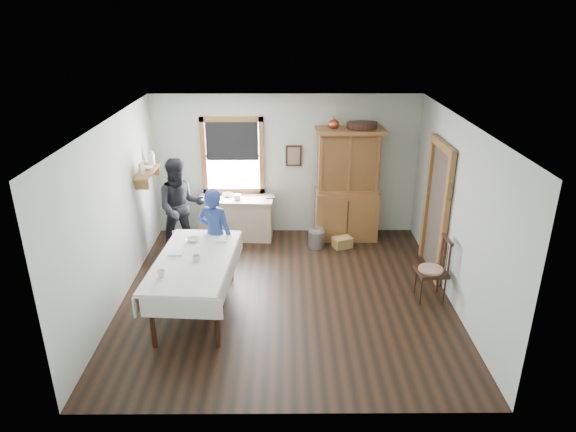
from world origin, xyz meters
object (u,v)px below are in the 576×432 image
(spindle_chair, at_px, (432,269))
(woman_blue, at_px, (215,239))
(figure_dark, at_px, (181,210))
(work_counter, at_px, (236,218))
(pail, at_px, (316,239))
(dining_table, at_px, (196,284))
(wicker_basket, at_px, (342,242))
(china_hutch, at_px, (347,185))

(spindle_chair, distance_m, woman_blue, 3.38)
(figure_dark, bearing_deg, woman_blue, -70.71)
(woman_blue, height_order, figure_dark, figure_dark)
(work_counter, distance_m, spindle_chair, 3.87)
(pail, height_order, woman_blue, woman_blue)
(dining_table, bearing_deg, pail, 48.26)
(dining_table, xyz_separation_m, wicker_basket, (2.37, 2.09, -0.32))
(woman_blue, bearing_deg, figure_dark, -34.40)
(china_hutch, xyz_separation_m, woman_blue, (-2.28, -1.65, -0.33))
(dining_table, relative_size, pail, 6.48)
(work_counter, distance_m, woman_blue, 1.68)
(figure_dark, bearing_deg, dining_table, -90.64)
(work_counter, relative_size, china_hutch, 0.66)
(dining_table, xyz_separation_m, pail, (1.88, 2.11, -0.26))
(woman_blue, distance_m, figure_dark, 1.25)
(work_counter, relative_size, woman_blue, 0.97)
(work_counter, xyz_separation_m, dining_table, (-0.37, -2.54, 0.01))
(china_hutch, relative_size, pail, 6.65)
(woman_blue, bearing_deg, dining_table, 98.00)
(spindle_chair, distance_m, figure_dark, 4.37)
(spindle_chair, bearing_deg, dining_table, 179.68)
(china_hutch, distance_m, figure_dark, 3.08)
(china_hutch, relative_size, woman_blue, 1.45)
(work_counter, xyz_separation_m, woman_blue, (-0.18, -1.64, 0.33))
(dining_table, distance_m, spindle_chair, 3.52)
(spindle_chair, xyz_separation_m, pail, (-1.62, 1.83, -0.35))
(wicker_basket, xyz_separation_m, woman_blue, (-2.18, -1.20, 0.64))
(dining_table, bearing_deg, woman_blue, 78.09)
(dining_table, height_order, woman_blue, woman_blue)
(spindle_chair, bearing_deg, pail, 126.57)
(pail, bearing_deg, woman_blue, -144.39)
(dining_table, bearing_deg, work_counter, 81.82)
(dining_table, distance_m, pail, 2.84)
(work_counter, xyz_separation_m, figure_dark, (-0.90, -0.63, 0.41))
(china_hutch, height_order, wicker_basket, china_hutch)
(pail, bearing_deg, china_hutch, 36.64)
(spindle_chair, xyz_separation_m, woman_blue, (-3.31, 0.61, 0.22))
(dining_table, height_order, figure_dark, figure_dark)
(pail, height_order, wicker_basket, pail)
(work_counter, relative_size, wicker_basket, 4.23)
(china_hutch, distance_m, pail, 1.16)
(china_hutch, bearing_deg, woman_blue, -144.70)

